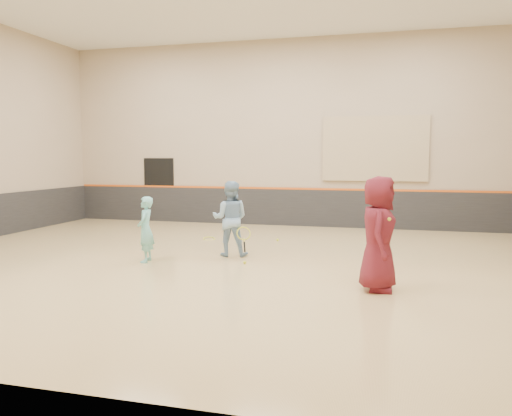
% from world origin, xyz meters
% --- Properties ---
extents(room, '(15.04, 12.04, 6.22)m').
position_xyz_m(room, '(0.00, 0.00, 0.81)').
color(room, tan).
rests_on(room, ground).
extents(wainscot_back, '(14.90, 0.04, 1.20)m').
position_xyz_m(wainscot_back, '(0.00, 5.97, 0.60)').
color(wainscot_back, '#232326').
rests_on(wainscot_back, floor).
extents(accent_stripe, '(14.90, 0.03, 0.06)m').
position_xyz_m(accent_stripe, '(0.00, 5.96, 1.22)').
color(accent_stripe, '#D85914').
rests_on(accent_stripe, wall_back).
extents(acoustic_panel, '(3.20, 0.08, 2.00)m').
position_xyz_m(acoustic_panel, '(2.80, 5.95, 2.50)').
color(acoustic_panel, tan).
rests_on(acoustic_panel, wall_back).
extents(doorway, '(1.10, 0.05, 2.20)m').
position_xyz_m(doorway, '(-4.50, 5.98, 1.10)').
color(doorway, black).
rests_on(doorway, floor).
extents(girl, '(0.44, 0.57, 1.41)m').
position_xyz_m(girl, '(-1.80, -0.36, 0.71)').
color(girl, '#75CCCB').
rests_on(girl, floor).
extents(instructor, '(0.91, 0.76, 1.71)m').
position_xyz_m(instructor, '(-0.26, 0.75, 0.85)').
color(instructor, '#89B1D5').
rests_on(instructor, floor).
extents(young_man, '(0.62, 0.95, 1.94)m').
position_xyz_m(young_man, '(3.05, -1.45, 0.97)').
color(young_man, maroon).
rests_on(young_man, floor).
extents(held_racket, '(0.36, 0.36, 0.65)m').
position_xyz_m(held_racket, '(0.12, 0.53, 0.56)').
color(held_racket, yellow).
rests_on(held_racket, instructor).
extents(spare_racket, '(0.75, 0.75, 0.15)m').
position_xyz_m(spare_racket, '(-1.50, 2.76, 0.08)').
color(spare_racket, gold).
rests_on(spare_racket, floor).
extents(ball_under_racket, '(0.07, 0.07, 0.07)m').
position_xyz_m(ball_under_racket, '(0.31, -0.03, 0.03)').
color(ball_under_racket, yellow).
rests_on(ball_under_racket, floor).
extents(ball_in_hand, '(0.07, 0.07, 0.07)m').
position_xyz_m(ball_in_hand, '(3.22, -1.67, 1.25)').
color(ball_in_hand, yellow).
rests_on(ball_in_hand, young_man).
extents(ball_beside_spare, '(0.07, 0.07, 0.07)m').
position_xyz_m(ball_beside_spare, '(0.38, 2.94, 0.03)').
color(ball_beside_spare, '#D0E134').
rests_on(ball_beside_spare, floor).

